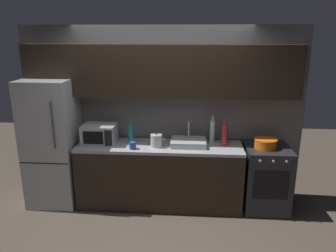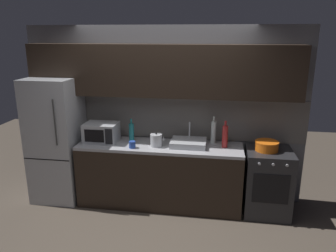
# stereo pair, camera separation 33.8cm
# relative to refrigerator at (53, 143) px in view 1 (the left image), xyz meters

# --- Properties ---
(ground_plane) EXTENTS (10.00, 10.00, 0.00)m
(ground_plane) POSITION_rel_refrigerator_xyz_m (1.52, -0.90, -0.90)
(ground_plane) COLOR #4C4238
(back_wall) EXTENTS (4.02, 0.44, 2.50)m
(back_wall) POSITION_rel_refrigerator_xyz_m (1.52, 0.30, 0.65)
(back_wall) COLOR slate
(back_wall) RESTS_ON ground
(counter_run) EXTENTS (2.28, 0.60, 0.90)m
(counter_run) POSITION_rel_refrigerator_xyz_m (1.52, 0.00, -0.45)
(counter_run) COLOR black
(counter_run) RESTS_ON ground
(refrigerator) EXTENTS (0.68, 0.69, 1.80)m
(refrigerator) POSITION_rel_refrigerator_xyz_m (0.00, 0.00, 0.00)
(refrigerator) COLOR #ADAFB5
(refrigerator) RESTS_ON ground
(oven_range) EXTENTS (0.60, 0.62, 0.90)m
(oven_range) POSITION_rel_refrigerator_xyz_m (3.00, -0.00, -0.45)
(oven_range) COLOR #232326
(oven_range) RESTS_ON ground
(microwave) EXTENTS (0.46, 0.35, 0.27)m
(microwave) POSITION_rel_refrigerator_xyz_m (0.68, 0.02, 0.14)
(microwave) COLOR #A8AAAF
(microwave) RESTS_ON counter_run
(sink_basin) EXTENTS (0.48, 0.38, 0.30)m
(sink_basin) POSITION_rel_refrigerator_xyz_m (1.92, 0.03, 0.04)
(sink_basin) COLOR #ADAFB5
(sink_basin) RESTS_ON counter_run
(kettle) EXTENTS (0.20, 0.16, 0.19)m
(kettle) POSITION_rel_refrigerator_xyz_m (1.49, -0.05, 0.09)
(kettle) COLOR #B7BABF
(kettle) RESTS_ON counter_run
(wine_bottle_red) EXTENTS (0.08, 0.08, 0.37)m
(wine_bottle_red) POSITION_rel_refrigerator_xyz_m (2.41, 0.04, 0.16)
(wine_bottle_red) COLOR #A82323
(wine_bottle_red) RESTS_ON counter_run
(wine_bottle_clear) EXTENTS (0.07, 0.07, 0.39)m
(wine_bottle_clear) POSITION_rel_refrigerator_xyz_m (2.25, 0.19, 0.17)
(wine_bottle_clear) COLOR silver
(wine_bottle_clear) RESTS_ON counter_run
(wine_bottle_teal) EXTENTS (0.07, 0.07, 0.35)m
(wine_bottle_teal) POSITION_rel_refrigerator_xyz_m (1.12, 0.02, 0.15)
(wine_bottle_teal) COLOR #19666B
(wine_bottle_teal) RESTS_ON counter_run
(mug_amber) EXTENTS (0.07, 0.07, 0.10)m
(mug_amber) POSITION_rel_refrigerator_xyz_m (2.42, 0.20, 0.05)
(mug_amber) COLOR #B27019
(mug_amber) RESTS_ON counter_run
(mug_blue) EXTENTS (0.09, 0.09, 0.09)m
(mug_blue) POSITION_rel_refrigerator_xyz_m (1.18, -0.18, 0.05)
(mug_blue) COLOR #234299
(mug_blue) RESTS_ON counter_run
(cooking_pot) EXTENTS (0.30, 0.30, 0.13)m
(cooking_pot) POSITION_rel_refrigerator_xyz_m (2.95, 0.00, 0.07)
(cooking_pot) COLOR orange
(cooking_pot) RESTS_ON oven_range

